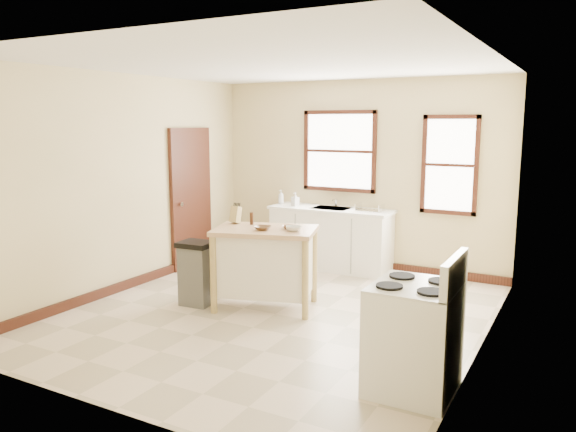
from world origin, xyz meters
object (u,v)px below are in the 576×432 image
(soap_bottle_b, at_px, (295,199))
(pepper_grinder, at_px, (252,219))
(bowl_a, at_px, (263,228))
(trash_bin, at_px, (197,273))
(bowl_b, at_px, (288,227))
(gas_stove, at_px, (414,322))
(soap_bottle_a, at_px, (281,197))
(kitchen_island, at_px, (265,268))
(dish_rack, at_px, (370,208))
(bowl_c, at_px, (294,229))
(knife_block, at_px, (236,215))

(soap_bottle_b, distance_m, pepper_grinder, 1.86)
(bowl_a, distance_m, trash_bin, 1.02)
(bowl_a, height_order, bowl_b, bowl_a)
(pepper_grinder, height_order, gas_stove, gas_stove)
(soap_bottle_a, height_order, gas_stove, gas_stove)
(kitchen_island, bearing_deg, bowl_b, 8.56)
(soap_bottle_a, bearing_deg, dish_rack, 23.65)
(kitchen_island, xyz_separation_m, gas_stove, (2.14, -1.22, 0.10))
(soap_bottle_b, xyz_separation_m, bowl_b, (0.88, -1.84, -0.05))
(bowl_a, xyz_separation_m, gas_stove, (2.11, -1.12, -0.40))
(kitchen_island, relative_size, gas_stove, 1.00)
(gas_stove, bearing_deg, dish_rack, 116.19)
(dish_rack, distance_m, bowl_c, 2.02)
(pepper_grinder, bearing_deg, soap_bottle_b, 101.37)
(bowl_a, bearing_deg, pepper_grinder, 142.11)
(kitchen_island, height_order, bowl_c, bowl_c)
(dish_rack, height_order, kitchen_island, dish_rack)
(soap_bottle_a, xyz_separation_m, trash_bin, (0.14, -2.33, -0.64))
(trash_bin, relative_size, gas_stove, 0.67)
(dish_rack, distance_m, pepper_grinder, 2.07)
(soap_bottle_a, bearing_deg, soap_bottle_b, 10.39)
(soap_bottle_a, height_order, soap_bottle_b, soap_bottle_a)
(bowl_b, relative_size, bowl_c, 0.81)
(pepper_grinder, height_order, bowl_a, pepper_grinder)
(bowl_b, bearing_deg, trash_bin, -157.19)
(soap_bottle_a, xyz_separation_m, bowl_b, (1.17, -1.90, -0.05))
(knife_block, relative_size, bowl_c, 1.10)
(bowl_b, bearing_deg, dish_rack, 81.24)
(bowl_a, distance_m, gas_stove, 2.42)
(soap_bottle_b, xyz_separation_m, knife_block, (0.15, -1.85, 0.04))
(kitchen_island, distance_m, bowl_a, 0.51)
(dish_rack, distance_m, bowl_a, 2.19)
(knife_block, xyz_separation_m, bowl_b, (0.73, 0.01, -0.08))
(dish_rack, relative_size, bowl_c, 2.07)
(pepper_grinder, height_order, bowl_c, pepper_grinder)
(soap_bottle_a, relative_size, bowl_c, 1.22)
(dish_rack, distance_m, kitchen_island, 2.16)
(kitchen_island, relative_size, bowl_b, 7.99)
(bowl_c, bearing_deg, soap_bottle_b, 117.40)
(pepper_grinder, xyz_separation_m, trash_bin, (-0.51, -0.44, -0.64))
(dish_rack, relative_size, knife_block, 1.87)
(soap_bottle_b, relative_size, trash_bin, 0.26)
(soap_bottle_b, xyz_separation_m, trash_bin, (-0.14, -2.27, -0.63))
(kitchen_island, bearing_deg, soap_bottle_b, 90.74)
(soap_bottle_b, relative_size, gas_stove, 0.17)
(dish_rack, height_order, bowl_c, bowl_c)
(soap_bottle_a, xyz_separation_m, bowl_a, (0.95, -2.12, -0.05))
(bowl_a, bearing_deg, gas_stove, -27.87)
(bowl_a, relative_size, gas_stove, 0.16)
(soap_bottle_b, bearing_deg, bowl_b, -43.85)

